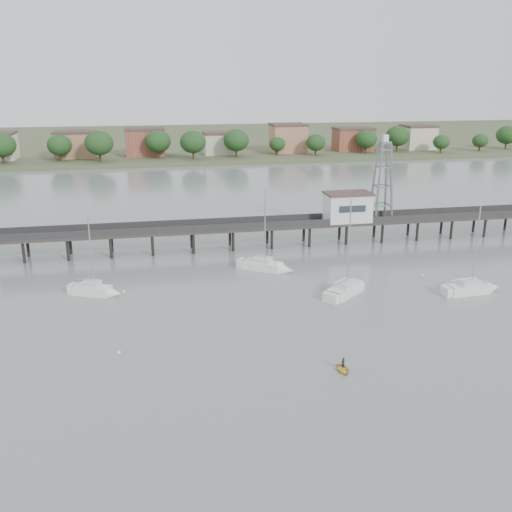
{
  "coord_description": "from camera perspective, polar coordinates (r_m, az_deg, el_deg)",
  "views": [
    {
      "loc": [
        -11.24,
        -36.79,
        29.12
      ],
      "look_at": [
        4.37,
        42.0,
        4.0
      ],
      "focal_mm": 40.0,
      "sensor_mm": 36.0,
      "label": 1
    }
  ],
  "objects": [
    {
      "name": "far_shore",
      "position": [
        278.04,
        -8.93,
        11.35
      ],
      "size": [
        500.0,
        170.0,
        10.4
      ],
      "color": "#475133",
      "rests_on": "ground"
    },
    {
      "name": "sailboat_b",
      "position": [
        82.94,
        -15.46,
        -3.37
      ],
      "size": [
        7.33,
        4.83,
        11.86
      ],
      "rotation": [
        0.0,
        0.0,
        -0.43
      ],
      "color": "white",
      "rests_on": "ground"
    },
    {
      "name": "ground_plane",
      "position": [
        48.25,
        4.9,
        -19.84
      ],
      "size": [
        500.0,
        500.0,
        0.0
      ],
      "primitive_type": "plane",
      "color": "slate",
      "rests_on": "ground"
    },
    {
      "name": "sailboat_d",
      "position": [
        86.75,
        21.17,
        -3.02
      ],
      "size": [
        8.28,
        2.85,
        13.48
      ],
      "rotation": [
        0.0,
        0.0,
        0.06
      ],
      "color": "white",
      "rests_on": "ground"
    },
    {
      "name": "pier_building",
      "position": [
        105.76,
        9.14,
        4.89
      ],
      "size": [
        8.4,
        5.4,
        5.3
      ],
      "color": "silver",
      "rests_on": "ground"
    },
    {
      "name": "sailboat_f",
      "position": [
        90.01,
        1.44,
        -1.09
      ],
      "size": [
        8.38,
        6.99,
        14.06
      ],
      "rotation": [
        0.0,
        0.0,
        -0.62
      ],
      "color": "white",
      "rests_on": "ground"
    },
    {
      "name": "mooring_buoys",
      "position": [
        77.52,
        -0.97,
        -4.64
      ],
      "size": [
        91.47,
        19.74,
        0.39
      ],
      "color": "beige",
      "rests_on": "ground"
    },
    {
      "name": "dinghy_occupant",
      "position": [
        61.16,
        8.66,
        -11.28
      ],
      "size": [
        0.94,
        1.36,
        0.31
      ],
      "primitive_type": "imported",
      "rotation": [
        0.0,
        0.0,
        3.56
      ],
      "color": "black",
      "rests_on": "ground"
    },
    {
      "name": "sailboat_c",
      "position": [
        82.23,
        9.41,
        -3.14
      ],
      "size": [
        8.39,
        7.52,
        14.41
      ],
      "rotation": [
        0.0,
        0.0,
        0.69
      ],
      "color": "white",
      "rests_on": "ground"
    },
    {
      "name": "pier",
      "position": [
        100.67,
        -4.44,
        2.75
      ],
      "size": [
        150.0,
        5.0,
        5.5
      ],
      "color": "#2D2823",
      "rests_on": "ground"
    },
    {
      "name": "yellow_dinghy",
      "position": [
        61.16,
        8.66,
        -11.28
      ],
      "size": [
        1.71,
        0.5,
        2.39
      ],
      "primitive_type": "imported",
      "rotation": [
        0.0,
        0.0,
        -0.0
      ],
      "color": "gold",
      "rests_on": "ground"
    },
    {
      "name": "lattice_tower",
      "position": [
        107.33,
        12.54,
        7.29
      ],
      "size": [
        3.2,
        3.2,
        15.5
      ],
      "color": "slate",
      "rests_on": "ground"
    }
  ]
}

